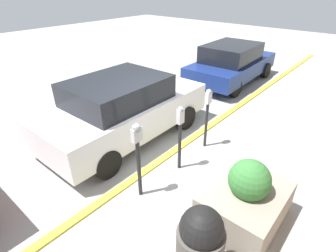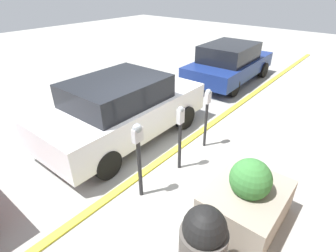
{
  "view_description": "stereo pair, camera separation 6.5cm",
  "coord_description": "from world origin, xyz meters",
  "px_view_note": "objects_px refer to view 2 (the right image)",
  "views": [
    {
      "loc": [
        -3.56,
        -3.11,
        3.57
      ],
      "look_at": [
        0.0,
        -0.11,
        0.95
      ],
      "focal_mm": 28.0,
      "sensor_mm": 36.0,
      "label": 1
    },
    {
      "loc": [
        -3.61,
        -3.06,
        3.57
      ],
      "look_at": [
        0.0,
        -0.11,
        0.95
      ],
      "focal_mm": 28.0,
      "sensor_mm": 36.0,
      "label": 2
    }
  ],
  "objects_px": {
    "trash_bin": "(202,248)",
    "parking_meter_nearest": "(138,149)",
    "planter_box": "(247,199)",
    "parked_car_rear": "(230,62)",
    "parked_car_middle": "(123,108)",
    "parking_meter_second": "(180,130)",
    "parking_meter_middle": "(207,109)"
  },
  "relations": [
    {
      "from": "parked_car_middle",
      "to": "parking_meter_second",
      "type": "bearing_deg",
      "value": -94.68
    },
    {
      "from": "parking_meter_middle",
      "to": "parked_car_middle",
      "type": "bearing_deg",
      "value": 117.69
    },
    {
      "from": "parking_meter_second",
      "to": "parked_car_middle",
      "type": "relative_size",
      "value": 0.34
    },
    {
      "from": "parking_meter_middle",
      "to": "planter_box",
      "type": "xyz_separation_m",
      "value": [
        -1.49,
        -1.73,
        -0.54
      ]
    },
    {
      "from": "parked_car_middle",
      "to": "trash_bin",
      "type": "bearing_deg",
      "value": -118.85
    },
    {
      "from": "parked_car_middle",
      "to": "trash_bin",
      "type": "height_order",
      "value": "parked_car_middle"
    },
    {
      "from": "parked_car_rear",
      "to": "trash_bin",
      "type": "bearing_deg",
      "value": -156.4
    },
    {
      "from": "parking_meter_second",
      "to": "parked_car_rear",
      "type": "bearing_deg",
      "value": 18.1
    },
    {
      "from": "parking_meter_second",
      "to": "trash_bin",
      "type": "bearing_deg",
      "value": -136.26
    },
    {
      "from": "parked_car_rear",
      "to": "trash_bin",
      "type": "distance_m",
      "value": 8.19
    },
    {
      "from": "planter_box",
      "to": "parked_car_rear",
      "type": "relative_size",
      "value": 0.33
    },
    {
      "from": "parking_meter_nearest",
      "to": "parked_car_rear",
      "type": "bearing_deg",
      "value": 14.78
    },
    {
      "from": "trash_bin",
      "to": "parked_car_rear",
      "type": "bearing_deg",
      "value": 25.48
    },
    {
      "from": "trash_bin",
      "to": "parking_meter_nearest",
      "type": "bearing_deg",
      "value": 69.52
    },
    {
      "from": "parking_meter_nearest",
      "to": "parked_car_rear",
      "type": "distance_m",
      "value": 6.98
    },
    {
      "from": "parking_meter_nearest",
      "to": "trash_bin",
      "type": "height_order",
      "value": "parking_meter_nearest"
    },
    {
      "from": "parking_meter_second",
      "to": "planter_box",
      "type": "xyz_separation_m",
      "value": [
        -0.41,
        -1.68,
        -0.5
      ]
    },
    {
      "from": "parking_meter_middle",
      "to": "planter_box",
      "type": "relative_size",
      "value": 1.03
    },
    {
      "from": "parking_meter_nearest",
      "to": "trash_bin",
      "type": "relative_size",
      "value": 1.19
    },
    {
      "from": "planter_box",
      "to": "parked_car_middle",
      "type": "relative_size",
      "value": 0.33
    },
    {
      "from": "parking_meter_nearest",
      "to": "planter_box",
      "type": "relative_size",
      "value": 1.07
    },
    {
      "from": "parked_car_middle",
      "to": "trash_bin",
      "type": "xyz_separation_m",
      "value": [
        -1.88,
        -3.53,
        -0.17
      ]
    },
    {
      "from": "parked_car_rear",
      "to": "parking_meter_second",
      "type": "bearing_deg",
      "value": -163.78
    },
    {
      "from": "parking_meter_nearest",
      "to": "parked_car_middle",
      "type": "relative_size",
      "value": 0.35
    },
    {
      "from": "parking_meter_nearest",
      "to": "parking_meter_middle",
      "type": "distance_m",
      "value": 2.18
    },
    {
      "from": "planter_box",
      "to": "parked_car_rear",
      "type": "xyz_separation_m",
      "value": [
        6.05,
        3.53,
        0.32
      ]
    },
    {
      "from": "parked_car_middle",
      "to": "trash_bin",
      "type": "relative_size",
      "value": 3.37
    },
    {
      "from": "planter_box",
      "to": "parking_meter_middle",
      "type": "bearing_deg",
      "value": 49.29
    },
    {
      "from": "parking_meter_middle",
      "to": "parking_meter_nearest",
      "type": "bearing_deg",
      "value": 179.55
    },
    {
      "from": "parked_car_middle",
      "to": "trash_bin",
      "type": "distance_m",
      "value": 4.01
    },
    {
      "from": "parking_meter_nearest",
      "to": "planter_box",
      "type": "height_order",
      "value": "parking_meter_nearest"
    },
    {
      "from": "parking_meter_nearest",
      "to": "parking_meter_middle",
      "type": "height_order",
      "value": "parking_meter_nearest"
    }
  ]
}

